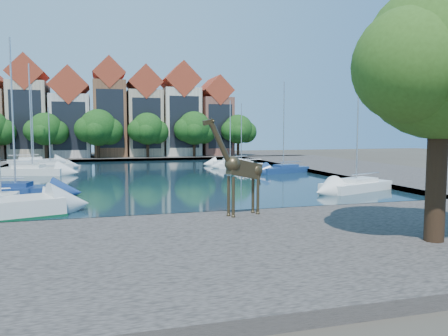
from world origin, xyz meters
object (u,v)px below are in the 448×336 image
at_px(plane_tree, 443,67).
at_px(giraffe_statue, 240,169).
at_px(sailboat_left_a, 1,201).
at_px(sailboat_right_a, 356,184).

relative_size(plane_tree, giraffe_statue, 2.05).
xyz_separation_m(plane_tree, sailboat_left_a, (-19.62, 15.73, -7.06)).
relative_size(giraffe_statue, sailboat_right_a, 0.54).
xyz_separation_m(giraffe_statue, sailboat_right_a, (13.16, 9.30, -2.41)).
height_order(sailboat_left_a, sailboat_right_a, sailboat_right_a).
bearing_deg(sailboat_left_a, plane_tree, -38.73).
height_order(giraffe_statue, sailboat_left_a, sailboat_left_a).
relative_size(giraffe_statue, sailboat_left_a, 0.59).
relative_size(plane_tree, sailboat_left_a, 1.20).
distance_m(giraffe_statue, sailboat_left_a, 15.95).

